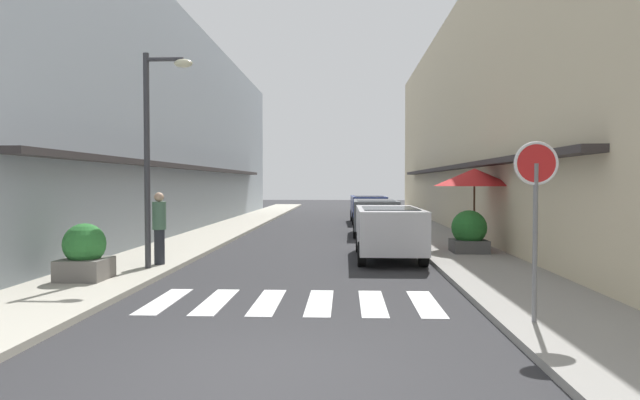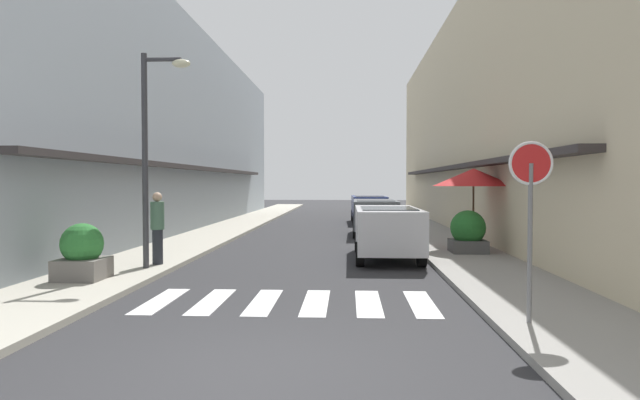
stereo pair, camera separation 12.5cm
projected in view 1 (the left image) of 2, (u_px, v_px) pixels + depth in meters
The scene contains 15 objects.
ground_plane at pixel (323, 235), 22.82m from camera, with size 91.47×91.47×0.00m, color #2B2B2D.
sidewalk_left at pixel (218, 233), 23.02m from camera, with size 2.45×58.21×0.12m, color #ADA899.
sidewalk_right at pixel (430, 234), 22.61m from camera, with size 2.45×58.21×0.12m, color gray.
building_row_left at pixel (140, 127), 24.12m from camera, with size 5.50×39.42×9.27m.
building_row_right at pixel (514, 118), 23.36m from camera, with size 5.50×39.42×9.90m.
crosswalk at pixel (294, 302), 9.88m from camera, with size 5.20×2.20×0.01m.
parked_car_near at pixel (389, 227), 15.49m from camera, with size 1.82×4.28×1.47m.
parked_car_mid at pixel (375, 213), 22.47m from camera, with size 1.85×4.08×1.47m.
parked_car_far at pixel (368, 206), 29.38m from camera, with size 1.89×4.37×1.47m.
round_street_sign at pixel (536, 184), 8.00m from camera, with size 0.65×0.07×2.66m.
street_lamp at pixel (155, 137), 13.03m from camera, with size 1.19×0.28×5.14m.
cafe_umbrella at pixel (474, 178), 17.01m from camera, with size 2.51×2.51×2.50m.
planter_corner at pixel (85, 253), 11.57m from camera, with size 0.96×0.96×1.20m.
planter_midblock at pixel (469, 232), 16.09m from camera, with size 1.03×1.03×1.24m.
pedestrian_walking_near at pixel (159, 226), 13.70m from camera, with size 0.34×0.34×1.82m.
Camera 1 is at (0.93, -6.11, 2.18)m, focal length 30.63 mm.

